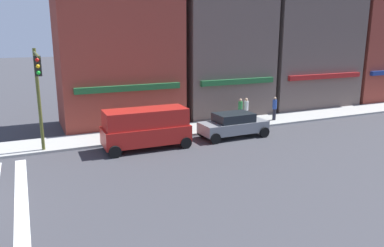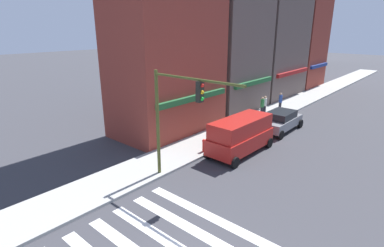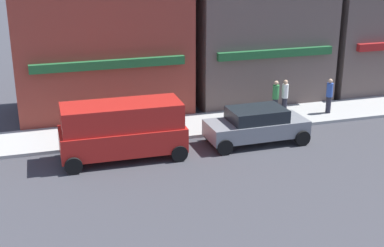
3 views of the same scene
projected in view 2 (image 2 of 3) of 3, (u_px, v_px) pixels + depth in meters
name	position (u px, v px, depth m)	size (l,w,h in m)	color
sidewalk_left	(69.00, 201.00, 13.96)	(120.00, 3.00, 0.15)	#9E9E99
storefront_row	(252.00, 33.00, 30.43)	(32.99, 5.30, 15.93)	maroon
traffic_signal	(175.00, 109.00, 14.63)	(0.32, 5.30, 5.81)	#474C1E
van_red	(241.00, 134.00, 19.20)	(5.03, 2.22, 2.34)	#B21E19
sedan_grey	(281.00, 121.00, 23.54)	(4.43, 2.02, 1.59)	slate
pedestrian_green_top	(262.00, 106.00, 26.93)	(0.32, 0.32, 1.77)	#23232D
pedestrian_white_shirt	(265.00, 105.00, 27.31)	(0.32, 0.32, 1.77)	#23232D
pedestrian_blue_shirt	(280.00, 102.00, 28.62)	(0.32, 0.32, 1.77)	#23232D
fire_hydrant	(204.00, 145.00, 19.29)	(0.24, 0.24, 0.84)	red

